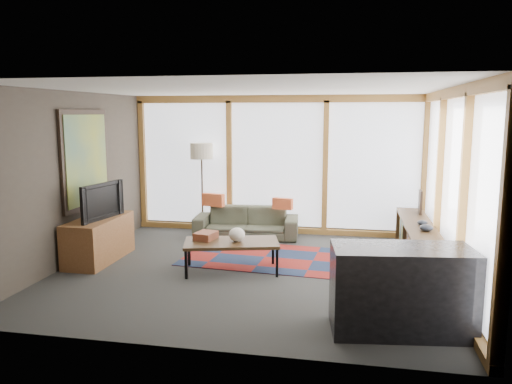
% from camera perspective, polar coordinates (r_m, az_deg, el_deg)
% --- Properties ---
extents(ground, '(5.50, 5.50, 0.00)m').
position_cam_1_polar(ground, '(7.35, -0.60, -8.98)').
color(ground, '#2F2F2C').
rests_on(ground, ground).
extents(room_envelope, '(5.52, 5.02, 2.62)m').
position_cam_1_polar(room_envelope, '(7.50, 3.95, 3.40)').
color(room_envelope, '#3C342C').
rests_on(room_envelope, ground).
extents(rug, '(2.62, 1.80, 0.01)m').
position_cam_1_polar(rug, '(8.00, 1.04, -7.44)').
color(rug, maroon).
rests_on(rug, ground).
extents(sofa, '(1.94, 0.88, 0.55)m').
position_cam_1_polar(sofa, '(9.22, -1.11, -3.49)').
color(sofa, '#333829').
rests_on(sofa, ground).
extents(pillow_left, '(0.45, 0.22, 0.24)m').
position_cam_1_polar(pillow_left, '(9.34, -4.93, -0.90)').
color(pillow_left, '#D95D31').
rests_on(pillow_left, sofa).
extents(pillow_right, '(0.38, 0.19, 0.20)m').
position_cam_1_polar(pillow_right, '(9.01, 3.05, -1.34)').
color(pillow_right, '#D95D31').
rests_on(pillow_right, sofa).
extents(floor_lamp, '(0.43, 0.43, 1.71)m').
position_cam_1_polar(floor_lamp, '(9.59, -6.17, 0.48)').
color(floor_lamp, '#31241A').
rests_on(floor_lamp, ground).
extents(coffee_table, '(1.47, 0.99, 0.45)m').
position_cam_1_polar(coffee_table, '(7.27, -2.81, -7.36)').
color(coffee_table, '#302113').
rests_on(coffee_table, ground).
extents(book_stack, '(0.32, 0.37, 0.11)m').
position_cam_1_polar(book_stack, '(7.34, -5.76, -4.99)').
color(book_stack, brown).
rests_on(book_stack, coffee_table).
extents(vase, '(0.24, 0.24, 0.20)m').
position_cam_1_polar(vase, '(7.18, -2.20, -4.89)').
color(vase, beige).
rests_on(vase, coffee_table).
extents(bookshelf, '(0.44, 2.41, 0.60)m').
position_cam_1_polar(bookshelf, '(8.20, 17.90, -5.34)').
color(bookshelf, '#302113').
rests_on(bookshelf, ground).
extents(bowl_a, '(0.21, 0.21, 0.10)m').
position_cam_1_polar(bowl_a, '(7.55, 18.88, -3.88)').
color(bowl_a, black).
rests_on(bowl_a, bookshelf).
extents(bowl_b, '(0.19, 0.19, 0.08)m').
position_cam_1_polar(bowl_b, '(7.92, 18.48, -3.34)').
color(bowl_b, black).
rests_on(bowl_b, bookshelf).
extents(shelf_picture, '(0.05, 0.30, 0.39)m').
position_cam_1_polar(shelf_picture, '(8.79, 18.27, -1.09)').
color(shelf_picture, black).
rests_on(shelf_picture, bookshelf).
extents(tv_console, '(0.56, 1.34, 0.67)m').
position_cam_1_polar(tv_console, '(8.14, -17.51, -5.17)').
color(tv_console, brown).
rests_on(tv_console, ground).
extents(television, '(0.29, 0.98, 0.56)m').
position_cam_1_polar(television, '(7.98, -17.66, -0.96)').
color(television, black).
rests_on(television, tv_console).
extents(bar_counter, '(1.50, 0.85, 0.91)m').
position_cam_1_polar(bar_counter, '(5.49, 16.26, -10.68)').
color(bar_counter, black).
rests_on(bar_counter, ground).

